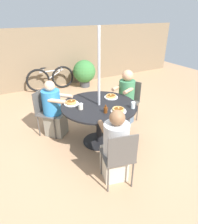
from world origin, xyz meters
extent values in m
plane|color=tan|center=(0.00, 0.00, 0.00)|extent=(12.00, 12.00, 0.00)
cube|color=#7A664C|center=(0.00, 3.46, 0.89)|extent=(10.00, 0.06, 1.78)
cylinder|color=black|center=(0.00, 0.00, 0.01)|extent=(0.59, 0.59, 0.01)
cylinder|color=black|center=(0.00, 0.00, 0.37)|extent=(0.10, 0.10, 0.73)
cylinder|color=black|center=(0.00, 0.00, 0.75)|extent=(1.30, 1.30, 0.03)
cylinder|color=#ADADB2|center=(0.00, 0.00, 1.01)|extent=(0.04, 0.04, 2.02)
cylinder|color=#514C47|center=(0.82, 0.17, 0.22)|extent=(0.02, 0.02, 0.44)
cylinder|color=#514C47|center=(0.68, 0.49, 0.22)|extent=(0.02, 0.02, 0.44)
cylinder|color=#514C47|center=(1.13, 0.31, 0.22)|extent=(0.02, 0.02, 0.44)
cylinder|color=#514C47|center=(0.99, 0.63, 0.22)|extent=(0.02, 0.02, 0.44)
cube|color=#514C47|center=(0.90, 0.40, 0.45)|extent=(0.53, 0.53, 0.02)
cube|color=#514C47|center=(1.08, 0.48, 0.67)|extent=(0.17, 0.36, 0.42)
cube|color=slate|center=(0.81, 0.36, 0.22)|extent=(0.44, 0.42, 0.44)
cylinder|color=#38754C|center=(0.85, 0.38, 0.70)|extent=(0.32, 0.32, 0.52)
sphere|color=tan|center=(0.85, 0.38, 1.06)|extent=(0.22, 0.22, 0.22)
cylinder|color=tan|center=(0.74, 0.18, 0.82)|extent=(0.29, 0.18, 0.07)
cylinder|color=tan|center=(0.64, 0.42, 0.82)|extent=(0.29, 0.18, 0.07)
cylinder|color=#514C47|center=(-0.44, 0.71, 0.22)|extent=(0.02, 0.02, 0.44)
cylinder|color=#514C47|center=(-0.69, 0.47, 0.22)|extent=(0.02, 0.02, 0.44)
cylinder|color=#514C47|center=(-0.68, 0.96, 0.22)|extent=(0.02, 0.02, 0.44)
cylinder|color=#514C47|center=(-0.93, 0.72, 0.22)|extent=(0.02, 0.02, 0.44)
cube|color=#514C47|center=(-0.69, 0.71, 0.45)|extent=(0.57, 0.57, 0.02)
cube|color=#514C47|center=(-0.82, 0.85, 0.67)|extent=(0.29, 0.28, 0.42)
cube|color=gray|center=(-0.61, 0.63, 0.22)|extent=(0.47, 0.48, 0.44)
cylinder|color=teal|center=(-0.65, 0.67, 0.68)|extent=(0.34, 0.34, 0.47)
sphere|color=#DBA884|center=(-0.65, 0.67, 1.00)|extent=(0.19, 0.19, 0.19)
cylinder|color=#DBA884|center=(-0.41, 0.62, 0.79)|extent=(0.28, 0.29, 0.07)
cylinder|color=#DBA884|center=(-0.60, 0.43, 0.79)|extent=(0.28, 0.29, 0.07)
cylinder|color=#514C47|center=(-0.37, -0.75, 0.22)|extent=(0.02, 0.02, 0.44)
cylinder|color=#514C47|center=(-0.03, -0.83, 0.22)|extent=(0.02, 0.02, 0.44)
cylinder|color=#514C47|center=(-0.45, -1.08, 0.22)|extent=(0.02, 0.02, 0.44)
cylinder|color=#514C47|center=(-0.12, -1.17, 0.22)|extent=(0.02, 0.02, 0.44)
cube|color=#514C47|center=(-0.24, -0.96, 0.45)|extent=(0.49, 0.49, 0.02)
cube|color=#514C47|center=(-0.29, -1.15, 0.67)|extent=(0.38, 0.11, 0.42)
cube|color=beige|center=(-0.21, -0.85, 0.22)|extent=(0.41, 0.43, 0.44)
cylinder|color=#B2B2B2|center=(-0.23, -0.90, 0.67)|extent=(0.35, 0.35, 0.46)
sphere|color=brown|center=(-0.23, -0.90, 1.00)|extent=(0.21, 0.21, 0.21)
cylinder|color=brown|center=(-0.32, -0.69, 0.78)|extent=(0.14, 0.29, 0.07)
cylinder|color=brown|center=(-0.05, -0.76, 0.78)|extent=(0.14, 0.29, 0.07)
cylinder|color=white|center=(0.35, 0.17, 0.77)|extent=(0.25, 0.25, 0.01)
cylinder|color=tan|center=(0.35, 0.17, 0.78)|extent=(0.19, 0.19, 0.01)
cylinder|color=tan|center=(0.35, 0.17, 0.79)|extent=(0.19, 0.19, 0.01)
cylinder|color=tan|center=(0.35, 0.18, 0.80)|extent=(0.19, 0.19, 0.01)
ellipsoid|color=brown|center=(0.35, 0.17, 0.81)|extent=(0.15, 0.14, 0.00)
cube|color=#F4E084|center=(0.34, 0.18, 0.81)|extent=(0.03, 0.03, 0.01)
cylinder|color=white|center=(0.15, -0.38, 0.77)|extent=(0.25, 0.25, 0.01)
cylinder|color=tan|center=(0.15, -0.37, 0.78)|extent=(0.18, 0.18, 0.01)
cylinder|color=tan|center=(0.15, -0.37, 0.79)|extent=(0.18, 0.18, 0.01)
cylinder|color=tan|center=(0.15, -0.37, 0.81)|extent=(0.19, 0.19, 0.01)
ellipsoid|color=brown|center=(0.15, -0.38, 0.82)|extent=(0.15, 0.14, 0.00)
cube|color=#F4E084|center=(0.16, -0.37, 0.82)|extent=(0.03, 0.03, 0.01)
cylinder|color=white|center=(-0.40, 0.26, 0.77)|extent=(0.25, 0.25, 0.01)
cylinder|color=tan|center=(-0.41, 0.26, 0.78)|extent=(0.18, 0.18, 0.01)
cylinder|color=tan|center=(-0.41, 0.25, 0.80)|extent=(0.18, 0.18, 0.01)
cylinder|color=tan|center=(-0.40, 0.25, 0.81)|extent=(0.17, 0.17, 0.01)
ellipsoid|color=brown|center=(-0.40, 0.26, 0.82)|extent=(0.14, 0.13, 0.00)
cube|color=#F4E084|center=(-0.40, 0.26, 0.82)|extent=(0.03, 0.03, 0.01)
cylinder|color=#602D0F|center=(-0.05, -0.31, 0.81)|extent=(0.06, 0.06, 0.09)
cylinder|color=#602D0F|center=(-0.05, -0.31, 0.87)|extent=(0.03, 0.03, 0.04)
torus|color=#602D0F|center=(-0.02, -0.31, 0.82)|extent=(0.04, 0.01, 0.04)
cylinder|color=beige|center=(-0.34, -0.01, 0.81)|extent=(0.08, 0.08, 0.09)
cylinder|color=white|center=(-0.34, -0.01, 0.85)|extent=(0.08, 0.08, 0.01)
cylinder|color=silver|center=(0.43, -0.38, 0.82)|extent=(0.07, 0.07, 0.11)
torus|color=black|center=(-0.35, 3.16, 0.35)|extent=(0.70, 0.09, 0.70)
torus|color=black|center=(0.41, 3.13, 0.35)|extent=(0.70, 0.09, 0.70)
cylinder|color=#B2B2B7|center=(0.03, 3.14, 0.58)|extent=(0.62, 0.06, 0.03)
cylinder|color=#B2B2B7|center=(0.18, 3.14, 0.47)|extent=(0.47, 0.05, 0.27)
cylinder|color=#B2B2B7|center=(-0.16, 3.15, 0.63)|extent=(0.03, 0.03, 0.09)
ellipsoid|color=black|center=(-0.16, 3.15, 0.69)|extent=(0.20, 0.08, 0.04)
cylinder|color=#B2B2B7|center=(0.37, 3.13, 0.65)|extent=(0.04, 0.44, 0.03)
cylinder|color=#3D3D3F|center=(1.05, 2.91, 0.10)|extent=(0.32, 0.32, 0.20)
sphere|color=#387538|center=(1.05, 2.91, 0.50)|extent=(0.70, 0.70, 0.70)
camera|label=1|loc=(-1.48, -2.73, 2.20)|focal=32.00mm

